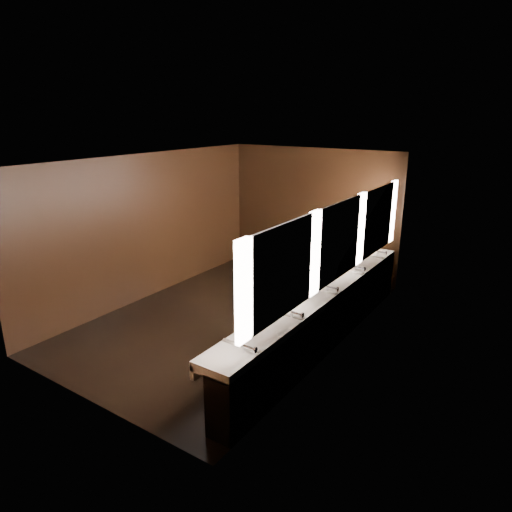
% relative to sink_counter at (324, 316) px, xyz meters
% --- Properties ---
extents(floor, '(6.00, 6.00, 0.00)m').
position_rel_sink_counter_xyz_m(floor, '(-1.79, 0.00, -0.50)').
color(floor, black).
rests_on(floor, ground).
extents(ceiling, '(4.00, 6.00, 0.02)m').
position_rel_sink_counter_xyz_m(ceiling, '(-1.79, 0.00, 2.30)').
color(ceiling, '#2D2D2B').
rests_on(ceiling, wall_back).
extents(wall_back, '(4.00, 0.02, 2.80)m').
position_rel_sink_counter_xyz_m(wall_back, '(-1.79, 3.00, 0.90)').
color(wall_back, black).
rests_on(wall_back, floor).
extents(wall_front, '(4.00, 0.02, 2.80)m').
position_rel_sink_counter_xyz_m(wall_front, '(-1.79, -3.00, 0.90)').
color(wall_front, black).
rests_on(wall_front, floor).
extents(wall_left, '(0.02, 6.00, 2.80)m').
position_rel_sink_counter_xyz_m(wall_left, '(-3.79, 0.00, 0.90)').
color(wall_left, black).
rests_on(wall_left, floor).
extents(wall_right, '(0.02, 6.00, 2.80)m').
position_rel_sink_counter_xyz_m(wall_right, '(0.21, 0.00, 0.90)').
color(wall_right, black).
rests_on(wall_right, floor).
extents(sink_counter, '(0.55, 5.40, 1.01)m').
position_rel_sink_counter_xyz_m(sink_counter, '(0.00, 0.00, 0.00)').
color(sink_counter, black).
rests_on(sink_counter, floor).
extents(mirror_band, '(0.06, 5.03, 1.15)m').
position_rel_sink_counter_xyz_m(mirror_band, '(0.19, -0.00, 1.25)').
color(mirror_band, white).
rests_on(mirror_band, wall_right).
extents(person, '(0.55, 0.65, 1.51)m').
position_rel_sink_counter_xyz_m(person, '(-0.61, -0.84, 0.26)').
color(person, '#849AC5').
rests_on(person, floor).
extents(trash_bin, '(0.51, 0.51, 0.60)m').
position_rel_sink_counter_xyz_m(trash_bin, '(-0.22, -0.67, -0.20)').
color(trash_bin, black).
rests_on(trash_bin, floor).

